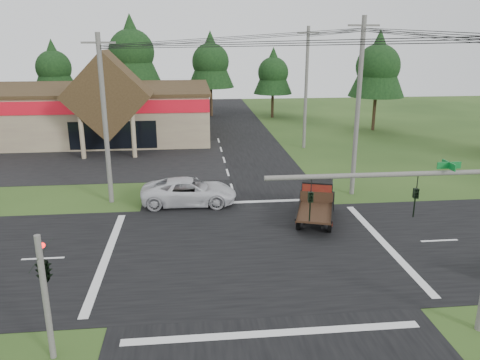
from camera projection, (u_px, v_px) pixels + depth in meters
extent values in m
plane|color=#233F16|center=(249.00, 250.00, 23.42)|extent=(120.00, 120.00, 0.00)
cube|color=black|center=(249.00, 249.00, 23.42)|extent=(12.00, 120.00, 0.02)
cube|color=black|center=(249.00, 249.00, 23.42)|extent=(120.00, 12.00, 0.02)
cube|color=black|center=(61.00, 161.00, 40.11)|extent=(28.00, 14.00, 0.02)
cube|color=gray|center=(66.00, 113.00, 49.65)|extent=(30.00, 15.00, 5.00)
cube|color=#382917|center=(63.00, 89.00, 48.91)|extent=(30.40, 15.40, 0.30)
cube|color=red|center=(43.00, 108.00, 42.00)|extent=(30.00, 0.12, 1.20)
cube|color=#382917|center=(108.00, 95.00, 41.34)|extent=(7.78, 4.00, 7.78)
cylinder|color=gray|center=(82.00, 136.00, 40.47)|extent=(0.40, 0.40, 4.00)
cylinder|color=gray|center=(134.00, 135.00, 40.90)|extent=(0.40, 0.40, 4.00)
cube|color=black|center=(113.00, 135.00, 43.38)|extent=(8.00, 0.08, 2.60)
cylinder|color=#595651|center=(388.00, 175.00, 14.88)|extent=(8.00, 0.16, 0.16)
imported|color=black|center=(415.00, 203.00, 15.27)|extent=(0.16, 0.20, 1.00)
imported|color=black|center=(310.00, 207.00, 14.93)|extent=(0.16, 0.20, 1.00)
cube|color=#0C6626|center=(449.00, 165.00, 15.01)|extent=(0.80, 0.04, 0.22)
cylinder|color=#595651|center=(46.00, 299.00, 14.90)|extent=(0.20, 0.20, 4.40)
imported|color=black|center=(42.00, 253.00, 14.66)|extent=(0.53, 2.48, 1.00)
sphere|color=#FF0C0C|center=(42.00, 245.00, 14.74)|extent=(0.18, 0.18, 0.18)
cylinder|color=#595651|center=(105.00, 121.00, 28.71)|extent=(0.30, 0.30, 10.50)
cube|color=#595651|center=(98.00, 43.00, 27.35)|extent=(2.00, 0.12, 0.12)
cylinder|color=#595651|center=(358.00, 109.00, 30.15)|extent=(0.30, 0.30, 11.50)
cube|color=#595651|center=(364.00, 25.00, 28.64)|extent=(2.00, 0.12, 0.12)
cylinder|color=#595651|center=(306.00, 89.00, 43.51)|extent=(0.30, 0.30, 11.20)
cube|color=#595651|center=(308.00, 33.00, 42.05)|extent=(2.00, 0.12, 0.12)
cylinder|color=#332316|center=(58.00, 105.00, 60.89)|extent=(0.36, 0.36, 3.50)
cone|color=black|center=(53.00, 65.00, 59.42)|extent=(5.60, 5.60, 6.60)
sphere|color=black|center=(54.00, 68.00, 59.50)|extent=(4.40, 4.40, 4.40)
cylinder|color=#332316|center=(135.00, 101.00, 60.77)|extent=(0.36, 0.36, 4.55)
cone|color=black|center=(131.00, 49.00, 58.86)|extent=(7.28, 7.28, 8.58)
sphere|color=black|center=(131.00, 52.00, 58.97)|extent=(5.72, 5.72, 5.72)
cylinder|color=#332316|center=(211.00, 102.00, 62.82)|extent=(0.36, 0.36, 3.85)
cone|color=black|center=(210.00, 59.00, 61.20)|extent=(6.16, 6.16, 7.26)
sphere|color=black|center=(211.00, 62.00, 61.29)|extent=(4.84, 4.84, 4.84)
cylinder|color=#332316|center=(272.00, 106.00, 61.81)|extent=(0.36, 0.36, 3.15)
cone|color=black|center=(273.00, 70.00, 60.48)|extent=(5.04, 5.04, 5.94)
sphere|color=black|center=(273.00, 72.00, 60.56)|extent=(3.96, 3.96, 3.96)
cylinder|color=#332316|center=(374.00, 113.00, 53.18)|extent=(0.36, 0.36, 3.85)
cone|color=black|center=(378.00, 63.00, 51.56)|extent=(6.16, 6.16, 7.26)
sphere|color=black|center=(378.00, 66.00, 51.66)|extent=(4.84, 4.84, 4.84)
imported|color=silver|center=(189.00, 191.00, 29.64)|extent=(6.05, 2.94, 1.66)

